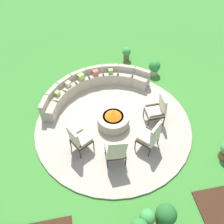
% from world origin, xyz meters
% --- Properties ---
extents(ground_plane, '(24.00, 24.00, 0.00)m').
position_xyz_m(ground_plane, '(0.00, 0.00, 0.00)').
color(ground_plane, '#387A2D').
extents(patio_circle, '(5.26, 5.26, 0.06)m').
position_xyz_m(patio_circle, '(0.00, 0.00, 0.03)').
color(patio_circle, '#9E9384').
rests_on(patio_circle, ground_plane).
extents(fire_pit, '(1.07, 1.07, 0.69)m').
position_xyz_m(fire_pit, '(0.00, 0.00, 0.32)').
color(fire_pit, '#9E937F').
rests_on(fire_pit, patio_circle).
extents(curved_stone_bench, '(4.15, 2.02, 0.70)m').
position_xyz_m(curved_stone_bench, '(-0.47, 1.76, 0.35)').
color(curved_stone_bench, '#9E937F').
rests_on(curved_stone_bench, patio_circle).
extents(lounge_chair_front_left, '(0.76, 0.77, 1.16)m').
position_xyz_m(lounge_chair_front_left, '(-1.21, -0.83, 0.64)').
color(lounge_chair_front_left, '#2D2319').
rests_on(lounge_chair_front_left, patio_circle).
extents(lounge_chair_front_right, '(0.61, 0.57, 1.18)m').
position_xyz_m(lounge_chair_front_right, '(-0.21, -1.45, 0.64)').
color(lounge_chair_front_right, '#2D2319').
rests_on(lounge_chair_front_right, patio_circle).
extents(lounge_chair_back_left, '(0.80, 0.82, 1.11)m').
position_xyz_m(lounge_chair_back_left, '(0.91, -1.14, 0.63)').
color(lounge_chair_back_left, '#2D2319').
rests_on(lounge_chair_back_left, patio_circle).
extents(lounge_chair_back_right, '(0.61, 0.56, 1.08)m').
position_xyz_m(lounge_chair_back_right, '(1.46, -0.12, 0.62)').
color(lounge_chair_back_right, '#2D2319').
rests_on(lounge_chair_back_right, patio_circle).
extents(potted_plant_0, '(0.53, 0.53, 0.73)m').
position_xyz_m(potted_plant_0, '(0.65, -3.36, 0.39)').
color(potted_plant_0, brown).
rests_on(potted_plant_0, ground_plane).
extents(potted_plant_1, '(0.46, 0.46, 0.64)m').
position_xyz_m(potted_plant_1, '(2.17, 2.36, 0.36)').
color(potted_plant_1, '#A89E8E').
rests_on(potted_plant_1, ground_plane).
extents(potted_plant_2, '(0.36, 0.36, 0.59)m').
position_xyz_m(potted_plant_2, '(1.30, 3.55, 0.34)').
color(potted_plant_2, brown).
rests_on(potted_plant_2, ground_plane).
extents(potted_plant_5, '(0.39, 0.39, 0.61)m').
position_xyz_m(potted_plant_5, '(0.19, -3.33, 0.34)').
color(potted_plant_5, brown).
rests_on(potted_plant_5, ground_plane).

